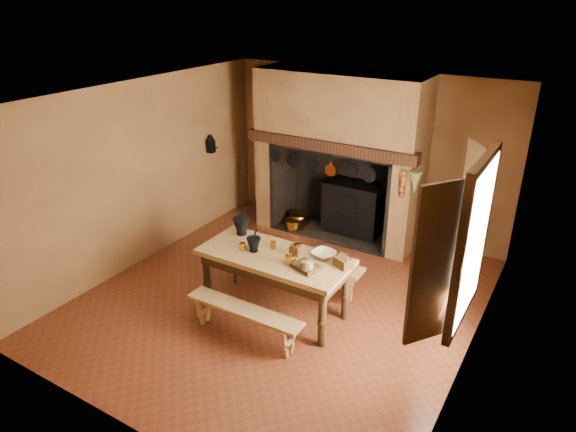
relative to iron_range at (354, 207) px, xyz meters
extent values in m
plane|color=#5F2B16|center=(0.04, -2.45, -0.48)|extent=(5.50, 5.50, 0.00)
plane|color=silver|center=(0.04, -2.45, 2.32)|extent=(5.50, 5.50, 0.00)
cube|color=olive|center=(0.04, 0.30, 0.92)|extent=(5.00, 0.02, 2.80)
cube|color=olive|center=(-2.46, -2.45, 0.92)|extent=(0.02, 5.50, 2.80)
cube|color=olive|center=(2.54, -2.45, 0.92)|extent=(0.02, 5.50, 2.80)
cube|color=olive|center=(0.04, -5.20, 0.92)|extent=(5.00, 0.02, 2.80)
cube|color=olive|center=(-1.51, -0.15, 0.92)|extent=(0.30, 0.90, 2.80)
cube|color=olive|center=(0.99, -0.15, 0.92)|extent=(0.30, 0.90, 2.80)
cube|color=olive|center=(-0.26, -0.15, 1.72)|extent=(2.20, 0.90, 1.20)
cube|color=black|center=(-0.26, -0.55, 1.21)|extent=(2.95, 0.22, 0.18)
cube|color=black|center=(-0.26, 0.27, 0.32)|extent=(2.20, 0.06, 1.60)
cube|color=black|center=(-0.26, -0.15, -0.47)|extent=(2.20, 0.90, 0.02)
cube|color=black|center=(-0.01, 0.00, -0.03)|extent=(1.00, 0.50, 0.90)
cube|color=black|center=(-0.01, -0.02, 0.44)|extent=(1.04, 0.54, 0.04)
cube|color=black|center=(-0.01, -0.26, 0.07)|extent=(0.35, 0.02, 0.45)
cylinder|color=black|center=(0.54, 0.00, 0.77)|extent=(0.10, 0.10, 0.70)
cylinder|color=#B6842A|center=(-0.16, -0.28, 0.07)|extent=(0.03, 0.03, 0.03)
cylinder|color=#B6842A|center=(0.14, -0.28, 0.07)|extent=(0.03, 0.03, 0.03)
cylinder|color=#B6842A|center=(-1.01, -0.15, -0.38)|extent=(0.40, 0.40, 0.20)
cylinder|color=#B6842A|center=(-0.96, -0.40, -0.39)|extent=(0.34, 0.34, 0.18)
cube|color=black|center=(-1.21, -0.05, -0.40)|extent=(0.18, 0.18, 0.16)
cone|color=olive|center=(1.22, -0.66, 0.90)|extent=(0.20, 0.20, 0.35)
cube|color=white|center=(2.52, -2.85, 1.22)|extent=(0.02, 1.00, 1.60)
cube|color=#3C2813|center=(2.49, -2.85, 2.06)|extent=(0.08, 1.16, 0.08)
cube|color=#3C2813|center=(2.49, -2.85, 0.38)|extent=(0.08, 1.16, 0.08)
cube|color=#3C2813|center=(2.29, -3.53, 1.22)|extent=(0.29, 0.39, 1.60)
cube|color=#3C2813|center=(2.29, -2.17, 1.22)|extent=(0.29, 0.39, 1.60)
cube|color=black|center=(-2.38, -0.90, 0.97)|extent=(0.12, 0.12, 0.22)
cone|color=black|center=(-2.38, -0.90, 1.12)|extent=(0.16, 0.16, 0.10)
cylinder|color=black|center=(-2.29, -0.90, 0.97)|extent=(0.12, 0.02, 0.02)
cube|color=tan|center=(0.12, -2.76, 0.34)|extent=(1.97, 0.88, 0.07)
cube|color=#3C2813|center=(0.12, -2.76, 0.23)|extent=(1.84, 0.74, 0.15)
cylinder|color=#3C2813|center=(-0.76, -3.09, -0.09)|extent=(0.10, 0.10, 0.79)
cylinder|color=#3C2813|center=(0.99, -3.09, -0.09)|extent=(0.10, 0.10, 0.79)
cylinder|color=#3C2813|center=(-0.76, -2.43, -0.09)|extent=(0.10, 0.10, 0.79)
cylinder|color=#3C2813|center=(0.99, -2.43, -0.09)|extent=(0.10, 0.10, 0.79)
cube|color=tan|center=(0.12, -3.45, -0.06)|extent=(1.56, 0.27, 0.04)
cube|color=tan|center=(0.12, -2.09, 0.02)|extent=(1.88, 0.33, 0.05)
cylinder|color=black|center=(-0.60, -2.49, 0.39)|extent=(0.14, 0.14, 0.04)
cone|color=black|center=(-0.60, -2.49, 0.51)|extent=(0.23, 0.23, 0.19)
cylinder|color=black|center=(-0.57, -2.49, 0.67)|extent=(0.09, 0.03, 0.19)
cylinder|color=black|center=(-0.16, -2.81, 0.39)|extent=(0.11, 0.11, 0.03)
cone|color=black|center=(-0.16, -2.81, 0.48)|extent=(0.19, 0.19, 0.15)
cylinder|color=black|center=(-0.14, -2.81, 0.61)|extent=(0.08, 0.05, 0.15)
cube|color=#3C2813|center=(0.34, -2.62, 0.43)|extent=(0.14, 0.14, 0.12)
cylinder|color=#B6842A|center=(0.34, -2.62, 0.51)|extent=(0.09, 0.09, 0.03)
cylinder|color=black|center=(0.40, -2.62, 0.54)|extent=(0.10, 0.03, 0.03)
cylinder|color=#B6842A|center=(-0.31, -2.86, 0.42)|extent=(0.09, 0.09, 0.10)
cylinder|color=#B6842A|center=(0.00, -2.61, 0.41)|extent=(0.09, 0.09, 0.09)
imported|color=beige|center=(0.68, -2.48, 0.41)|extent=(0.34, 0.34, 0.07)
cylinder|color=brown|center=(0.68, -2.93, 0.44)|extent=(0.13, 0.13, 0.14)
cylinder|color=beige|center=(0.72, -2.92, 0.44)|extent=(0.09, 0.09, 0.14)
cube|color=#473115|center=(1.00, -2.59, 0.43)|extent=(0.27, 0.23, 0.13)
torus|color=#473115|center=(1.00, -2.59, 0.50)|extent=(0.17, 0.09, 0.18)
cube|color=#3C2813|center=(0.64, -2.86, 0.40)|extent=(0.39, 0.33, 0.06)
imported|color=#B6842A|center=(0.41, -2.85, 0.42)|extent=(0.14, 0.14, 0.11)
camera|label=1|loc=(3.26, -7.64, 3.50)|focal=32.00mm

